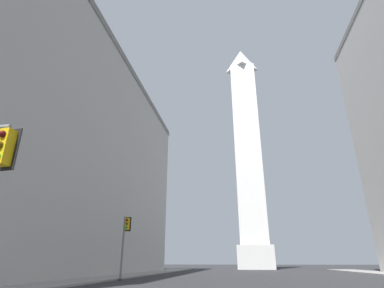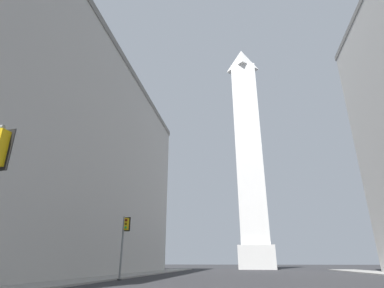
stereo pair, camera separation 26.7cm
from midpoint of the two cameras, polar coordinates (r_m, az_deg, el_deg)
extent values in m
cube|color=gray|center=(29.95, -20.12, -23.16)|extent=(5.00, 86.59, 0.15)
cube|color=#B2AFAA|center=(43.45, -31.08, -1.94)|extent=(25.89, 56.46, 27.66)
cube|color=slate|center=(49.42, -27.85, 13.83)|extent=(26.15, 57.03, 0.90)
cube|color=silver|center=(72.65, 12.25, -20.34)|extent=(7.92, 7.92, 4.98)
cube|color=white|center=(77.48, 10.76, -0.81)|extent=(6.34, 6.34, 46.95)
pyramid|color=white|center=(90.45, 9.54, 15.37)|extent=(6.34, 6.34, 6.97)
cube|color=black|center=(10.52, -31.62, -0.95)|extent=(0.58, 0.09, 1.32)
cylinder|color=slate|center=(30.09, -12.95, -18.62)|extent=(0.18, 0.18, 5.61)
cylinder|color=#262626|center=(30.11, -13.42, -23.85)|extent=(0.40, 0.40, 0.10)
cube|color=#E5B20F|center=(30.15, -12.08, -14.67)|extent=(0.35, 0.35, 1.10)
cube|color=black|center=(30.32, -11.95, -14.72)|extent=(0.58, 0.04, 1.32)
sphere|color=#410907|center=(30.02, -12.17, -13.98)|extent=(0.22, 0.22, 0.22)
sphere|color=#483506|center=(29.98, -12.22, -14.63)|extent=(0.22, 0.22, 0.22)
sphere|color=green|center=(29.94, -12.28, -15.27)|extent=(0.22, 0.22, 0.22)
camera|label=1|loc=(0.13, -89.83, -0.07)|focal=28.00mm
camera|label=2|loc=(0.13, 90.17, 0.07)|focal=28.00mm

